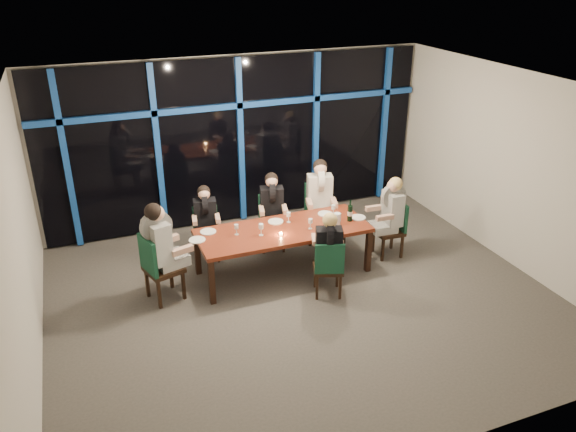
{
  "coord_description": "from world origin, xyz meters",
  "views": [
    {
      "loc": [
        -2.71,
        -6.28,
        4.48
      ],
      "look_at": [
        0.0,
        0.6,
        1.05
      ],
      "focal_mm": 35.0,
      "sensor_mm": 36.0,
      "label": 1
    }
  ],
  "objects": [
    {
      "name": "chair_near_mid",
      "position": [
        0.36,
        -0.07,
        0.5
      ],
      "size": [
        0.53,
        0.53,
        0.89
      ],
      "rotation": [
        0.0,
        0.0,
        2.81
      ],
      "color": "black",
      "rests_on": "ground"
    },
    {
      "name": "wine_glass_e",
      "position": [
        0.92,
        0.98,
        0.88
      ],
      "size": [
        0.07,
        0.07,
        0.17
      ],
      "color": "silver",
      "rests_on": "dining_table"
    },
    {
      "name": "diner_end_left",
      "position": [
        -1.83,
        0.74,
        0.97
      ],
      "size": [
        0.69,
        0.6,
        0.99
      ],
      "rotation": [
        0.0,
        0.0,
        1.86
      ],
      "color": "black",
      "rests_on": "ground"
    },
    {
      "name": "plate_far_left",
      "position": [
        -1.08,
        1.11,
        0.76
      ],
      "size": [
        0.24,
        0.24,
        0.01
      ],
      "primitive_type": "cylinder",
      "color": "white",
      "rests_on": "dining_table"
    },
    {
      "name": "plate_end_left",
      "position": [
        -1.28,
        0.9,
        0.76
      ],
      "size": [
        0.24,
        0.24,
        0.01
      ],
      "primitive_type": "cylinder",
      "color": "white",
      "rests_on": "dining_table"
    },
    {
      "name": "plate_far_mid",
      "position": [
        -0.02,
        1.07,
        0.76
      ],
      "size": [
        0.24,
        0.24,
        0.01
      ],
      "primitive_type": "cylinder",
      "color": "white",
      "rests_on": "dining_table"
    },
    {
      "name": "wine_bottle",
      "position": [
        1.06,
        0.69,
        0.88
      ],
      "size": [
        0.08,
        0.08,
        0.35
      ],
      "rotation": [
        0.0,
        0.0,
        -0.32
      ],
      "color": "black",
      "rests_on": "dining_table"
    },
    {
      "name": "chair_far_right",
      "position": [
        0.99,
        1.67,
        0.55
      ],
      "size": [
        0.57,
        0.57,
        0.99
      ],
      "rotation": [
        0.0,
        0.0,
        -0.27
      ],
      "color": "black",
      "rests_on": "ground"
    },
    {
      "name": "plate_near_mid",
      "position": [
        0.57,
        0.54,
        0.76
      ],
      "size": [
        0.24,
        0.24,
        0.01
      ],
      "primitive_type": "cylinder",
      "color": "white",
      "rests_on": "dining_table"
    },
    {
      "name": "window_wall",
      "position": [
        0.01,
        2.93,
        1.55
      ],
      "size": [
        6.86,
        0.43,
        2.94
      ],
      "color": "black",
      "rests_on": "ground"
    },
    {
      "name": "water_pitcher",
      "position": [
        0.82,
        0.63,
        0.85
      ],
      "size": [
        0.12,
        0.11,
        0.19
      ],
      "rotation": [
        0.0,
        0.0,
        0.28
      ],
      "color": "silver",
      "rests_on": "dining_table"
    },
    {
      "name": "diner_far_right",
      "position": [
        0.96,
        1.59,
        0.95
      ],
      "size": [
        0.57,
        0.67,
        0.97
      ],
      "rotation": [
        0.0,
        0.0,
        -0.27
      ],
      "color": "silver",
      "rests_on": "ground"
    },
    {
      "name": "room",
      "position": [
        0.0,
        0.0,
        2.02
      ],
      "size": [
        7.04,
        7.0,
        3.02
      ],
      "color": "#534E49",
      "rests_on": "ground"
    },
    {
      "name": "diner_far_left",
      "position": [
        -0.98,
        1.66,
        0.82
      ],
      "size": [
        0.46,
        0.57,
        0.83
      ],
      "rotation": [
        0.0,
        0.0,
        -0.17
      ],
      "color": "black",
      "rests_on": "ground"
    },
    {
      "name": "chair_end_right",
      "position": [
        1.87,
        0.7,
        0.52
      ],
      "size": [
        0.45,
        0.45,
        0.92
      ],
      "rotation": [
        0.0,
        0.0,
        4.66
      ],
      "color": "black",
      "rests_on": "ground"
    },
    {
      "name": "dining_table",
      "position": [
        0.0,
        0.8,
        0.68
      ],
      "size": [
        2.6,
        1.0,
        0.75
      ],
      "color": "maroon",
      "rests_on": "ground"
    },
    {
      "name": "diner_end_right",
      "position": [
        1.8,
        0.7,
        0.88
      ],
      "size": [
        0.59,
        0.47,
        0.9
      ],
      "rotation": [
        0.0,
        0.0,
        4.66
      ],
      "color": "black",
      "rests_on": "ground"
    },
    {
      "name": "diner_far_mid",
      "position": [
        0.12,
        1.62,
        0.87
      ],
      "size": [
        0.52,
        0.61,
        0.88
      ],
      "rotation": [
        0.0,
        0.0,
        -0.25
      ],
      "color": "black",
      "rests_on": "ground"
    },
    {
      "name": "diner_near_mid",
      "position": [
        0.38,
        0.01,
        0.85
      ],
      "size": [
        0.54,
        0.61,
        0.87
      ],
      "rotation": [
        0.0,
        0.0,
        2.81
      ],
      "color": "black",
      "rests_on": "ground"
    },
    {
      "name": "wine_glass_d",
      "position": [
        -0.71,
        0.87,
        0.87
      ],
      "size": [
        0.06,
        0.06,
        0.16
      ],
      "color": "silver",
      "rests_on": "dining_table"
    },
    {
      "name": "chair_end_left",
      "position": [
        -1.92,
        0.72,
        0.57
      ],
      "size": [
        0.59,
        0.59,
        1.02
      ],
      "rotation": [
        0.0,
        0.0,
        1.86
      ],
      "color": "black",
      "rests_on": "ground"
    },
    {
      "name": "wine_glass_a",
      "position": [
        -0.38,
        0.72,
        0.88
      ],
      "size": [
        0.07,
        0.07,
        0.18
      ],
      "color": "silver",
      "rests_on": "dining_table"
    },
    {
      "name": "plate_far_right",
      "position": [
        0.81,
        1.05,
        0.76
      ],
      "size": [
        0.24,
        0.24,
        0.01
      ],
      "primitive_type": "cylinder",
      "color": "white",
      "rests_on": "dining_table"
    },
    {
      "name": "wine_glass_b",
      "position": [
        0.16,
        0.99,
        0.87
      ],
      "size": [
        0.06,
        0.06,
        0.16
      ],
      "color": "silver",
      "rests_on": "dining_table"
    },
    {
      "name": "chair_far_mid",
      "position": [
        0.14,
        1.69,
        0.51
      ],
      "size": [
        0.51,
        0.51,
        0.91
      ],
      "rotation": [
        0.0,
        0.0,
        -0.25
      ],
      "color": "black",
      "rests_on": "ground"
    },
    {
      "name": "chair_far_left",
      "position": [
        -0.97,
        1.73,
        0.48
      ],
      "size": [
        0.46,
        0.46,
        0.86
      ],
      "rotation": [
        0.0,
        0.0,
        -0.17
      ],
      "color": "black",
      "rests_on": "ground"
    },
    {
      "name": "tea_light",
      "position": [
        -0.1,
        0.63,
        0.77
      ],
      "size": [
        0.05,
        0.05,
        0.03
      ],
      "primitive_type": "cylinder",
      "color": "#FFA64C",
      "rests_on": "dining_table"
    },
    {
      "name": "plate_end_right",
      "position": [
        1.23,
        0.73,
        0.76
      ],
      "size": [
        0.24,
        0.24,
        0.01
      ],
      "primitive_type": "cylinder",
      "color": "white",
      "rests_on": "dining_table"
    },
    {
      "name": "wine_glass_c",
      "position": [
        0.38,
        0.66,
        0.87
      ],
      "size": [
        0.06,
        0.06,
        0.16
      ],
      "color": "silver",
      "rests_on": "dining_table"
    }
  ]
}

